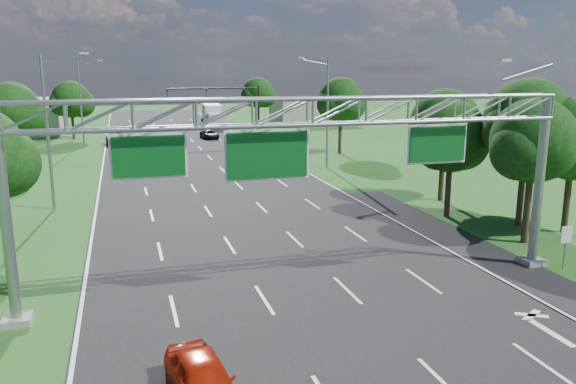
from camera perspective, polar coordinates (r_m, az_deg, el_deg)
name	(u,v)px	position (r m, az deg, el deg)	size (l,w,h in m)	color
ground	(226,198)	(40.71, -6.36, -0.63)	(220.00, 220.00, 0.00)	#1E5218
road	(226,198)	(40.71, -6.36, -0.63)	(18.00, 180.00, 0.02)	black
road_flare	(482,254)	(30.14, 19.14, -5.95)	(3.00, 30.00, 0.02)	black
sign_gantry	(312,127)	(22.38, 2.43, 6.63)	(23.50, 1.00, 9.56)	gray
regulatory_sign	(566,238)	(28.86, 26.41, -4.25)	(0.60, 0.08, 2.10)	gray
traffic_signal	(233,99)	(75.55, -5.63, 9.36)	(12.21, 0.24, 7.00)	black
streetlight_l_near	(50,125)	(39.47, -23.02, 6.27)	(2.97, 0.22, 10.16)	gray
streetlight_l_far	(82,98)	(74.27, -20.19, 8.93)	(2.97, 0.22, 10.16)	gray
streetlight_r_mid	(326,108)	(52.45, 3.84, 8.51)	(2.97, 0.22, 10.16)	gray
tree_cluster_right	(503,135)	(35.83, 20.96, 5.47)	(9.91, 14.60, 8.68)	#2D2116
tree_verge_lb	(13,112)	(54.97, -26.18, 7.28)	(5.76, 4.80, 8.06)	#2D2116
tree_verge_lc	(72,101)	(79.43, -21.13, 8.61)	(5.76, 4.80, 7.62)	#2D2116
tree_verge_rd	(341,102)	(61.65, 5.43, 9.12)	(5.76, 4.80, 8.28)	#2D2116
tree_verge_re	(258,94)	(89.68, -3.06, 9.90)	(5.76, 4.80, 7.84)	#2D2116
building_left	(9,117)	(88.61, -26.52, 6.84)	(14.00, 10.00, 5.00)	#A39789
building_right	(310,111)	(96.43, 2.20, 8.18)	(12.00, 9.00, 4.00)	#A39789
red_coupe	(203,381)	(16.59, -8.63, -18.44)	(1.59, 3.96, 1.35)	#B32008
car_queue_b	(210,134)	(75.72, -7.98, 5.82)	(1.90, 4.12, 1.14)	black
car_queue_c	(113,139)	(72.15, -17.38, 5.16)	(1.68, 4.17, 1.42)	black
car_queue_d	(258,154)	(56.02, -3.02, 3.85)	(1.69, 4.85, 1.60)	white
box_truck	(213,116)	(91.28, -7.64, 7.63)	(3.10, 9.36, 3.49)	silver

